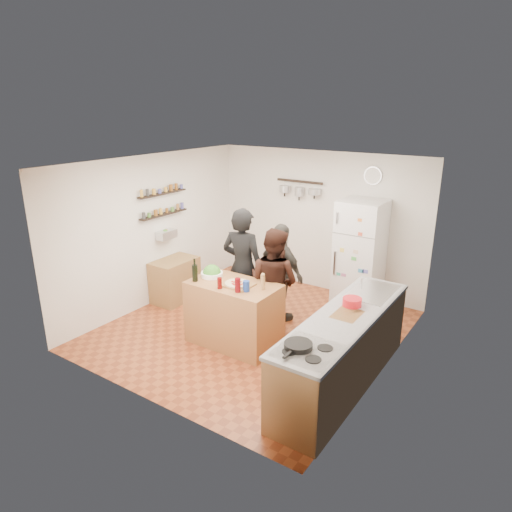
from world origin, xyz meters
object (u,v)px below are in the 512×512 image
Objects in this scene: person_center at (274,283)px; red_bowl at (352,302)px; pepper_mill at (263,283)px; counter_run at (343,351)px; salad_bowl at (212,274)px; fridge at (360,254)px; person_back at (280,273)px; person_left at (243,268)px; side_table at (175,280)px; skillet at (298,345)px; salt_canister at (246,286)px; prep_island at (234,314)px; wall_clock at (373,176)px; wine_bottle at (195,273)px.

person_center is 6.95× the size of red_bowl.
pepper_mill is 0.07× the size of counter_run.
pepper_mill is at bearing 174.00° from counter_run.
pepper_mill reaches higher than salad_bowl.
salad_bowl is 0.17× the size of fridge.
salad_bowl is 0.20× the size of person_back.
person_back is (0.41, 0.42, -0.14)m from person_left.
person_center reaches higher than side_table.
skillet is at bearing 141.12° from person_back.
person_back is 0.87× the size of fridge.
pepper_mill is at bearing -102.73° from fridge.
fridge reaches higher than pepper_mill.
salt_canister is 1.38m from red_bowl.
prep_island is 3.20m from wall_clock.
skillet is (1.59, -1.04, 0.49)m from prep_island.
fridge reaches higher than skillet.
person_left is at bearing 128.40° from salt_canister.
salt_canister is at bearing 7.13° from wine_bottle.
pepper_mill is at bearing 0.00° from salad_bowl.
person_back is at bearing 81.23° from prep_island.
person_left reaches higher than wine_bottle.
wall_clock is (0.94, 2.55, 1.69)m from prep_island.
person_back is (0.15, 1.00, 0.33)m from prep_island.
person_center is (-0.13, 0.49, -0.19)m from pepper_mill.
person_back reaches higher than prep_island.
person_left is at bearing 72.23° from salad_bowl.
wine_bottle is 1.64× the size of salt_canister.
red_bowl reaches higher than side_table.
salad_bowl is (-0.42, 0.05, 0.49)m from prep_island.
salad_bowl is at bearing -122.08° from fridge.
salad_bowl is at bearing 65.00° from person_left.
counter_run is at bearing 158.70° from person_center.
wine_bottle is at bearing 158.51° from skillet.
pepper_mill reaches higher than prep_island.
person_center is at bearing 166.24° from red_bowl.
wine_bottle is at bearing 77.81° from person_back.
person_back is at bearing -67.56° from person_center.
person_center is at bearing 59.71° from prep_island.
skillet is (1.29, -0.92, -0.03)m from salt_canister.
skillet is 3.79m from side_table.
pepper_mill is at bearing -101.09° from wall_clock.
wine_bottle is 1.29× the size of pepper_mill.
pepper_mill is at bearing 136.21° from skillet.
salt_canister is at bearing -165.90° from red_bowl.
prep_island is 8.63× the size of salt_canister.
person_center is 5.61× the size of skillet.
counter_run is 11.26× the size of red_bowl.
fridge is (0.49, 2.17, -0.10)m from pepper_mill.
person_left is 6.12× the size of wall_clock.
red_bowl is (2.06, 0.17, 0.03)m from salad_bowl.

